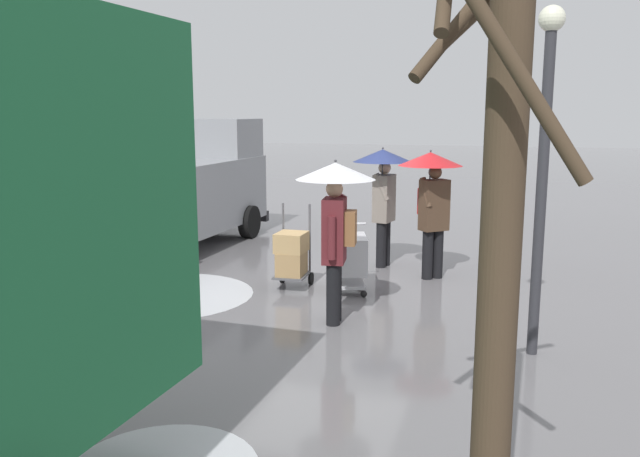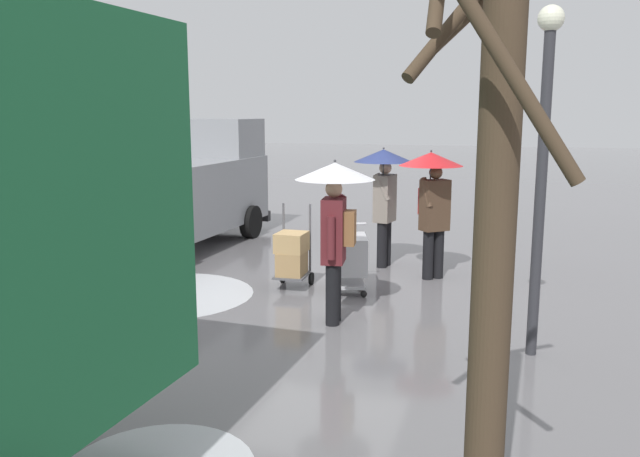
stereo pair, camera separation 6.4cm
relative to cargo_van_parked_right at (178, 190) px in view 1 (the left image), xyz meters
name	(u,v)px [view 1 (the left image)]	position (x,y,z in m)	size (l,w,h in m)	color
ground_plane	(327,280)	(-3.68, 1.73, -1.18)	(90.00, 90.00, 0.00)	slate
slush_patch_near_cluster	(50,307)	(-0.30, 4.31, -1.18)	(1.20, 1.20, 0.01)	silver
slush_patch_mid_street	(167,294)	(-1.58, 3.25, -1.18)	(2.61, 2.61, 0.01)	silver
slush_patch_far_side	(20,297)	(0.49, 3.99, -1.18)	(2.98, 2.98, 0.01)	#ADAFB5
cargo_van_parked_right	(178,190)	(0.00, 0.00, 0.00)	(2.27, 5.38, 2.60)	gray
shopping_cart_vendor	(349,256)	(-4.19, 2.28, -0.61)	(0.77, 0.95, 1.04)	#B2B2B7
hand_dolly_boxes	(292,255)	(-3.28, 2.35, -0.64)	(0.55, 0.73, 1.32)	#515156
pedestrian_pink_side	(383,179)	(-4.36, 0.51, 0.41)	(1.04, 1.04, 2.15)	black
pedestrian_black_side	(432,185)	(-5.28, 1.10, 0.39)	(1.04, 1.04, 2.15)	black
pedestrian_white_side	(336,205)	(-4.37, 3.73, 0.39)	(1.04, 1.04, 2.15)	black
bare_tree_near	(499,220)	(-6.50, 7.91, 0.96)	(1.03, 1.00, 4.05)	#423323
street_lamp	(544,147)	(-6.86, 4.20, 1.19)	(0.28, 0.28, 3.86)	#2D2D33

